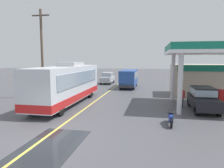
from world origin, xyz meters
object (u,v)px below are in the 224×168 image
(coach_bus_main, at_px, (67,85))
(pedestrian_near_pump, at_px, (182,96))
(motorcycle_parked_forecourt, at_px, (171,118))
(minibus_opposing_lane, at_px, (129,77))
(car_trailing_behind_bus, at_px, (107,77))
(car_at_pump, at_px, (203,98))

(coach_bus_main, bearing_deg, pedestrian_near_pump, 3.04)
(motorcycle_parked_forecourt, bearing_deg, minibus_opposing_lane, 104.87)
(motorcycle_parked_forecourt, height_order, pedestrian_near_pump, pedestrian_near_pump)
(coach_bus_main, height_order, car_trailing_behind_bus, coach_bus_main)
(minibus_opposing_lane, bearing_deg, car_at_pump, -59.99)
(motorcycle_parked_forecourt, bearing_deg, coach_bus_main, 151.97)
(motorcycle_parked_forecourt, bearing_deg, car_trailing_behind_bus, 112.02)
(coach_bus_main, height_order, pedestrian_near_pump, coach_bus_main)
(car_at_pump, xyz_separation_m, motorcycle_parked_forecourt, (-2.72, -4.13, -0.57))
(coach_bus_main, xyz_separation_m, car_at_pump, (11.22, -0.40, -0.71))
(minibus_opposing_lane, relative_size, car_trailing_behind_bus, 1.46)
(coach_bus_main, relative_size, motorcycle_parked_forecourt, 6.13)
(car_at_pump, height_order, motorcycle_parked_forecourt, car_at_pump)
(car_at_pump, xyz_separation_m, car_trailing_behind_bus, (-11.06, 16.50, 0.00))
(coach_bus_main, relative_size, car_trailing_behind_bus, 2.63)
(coach_bus_main, distance_m, motorcycle_parked_forecourt, 9.72)
(motorcycle_parked_forecourt, xyz_separation_m, car_trailing_behind_bus, (-8.34, 20.63, 0.57))
(pedestrian_near_pump, relative_size, car_trailing_behind_bus, 0.40)
(coach_bus_main, bearing_deg, car_trailing_behind_bus, 89.41)
(minibus_opposing_lane, height_order, car_trailing_behind_bus, minibus_opposing_lane)
(coach_bus_main, distance_m, car_at_pump, 11.25)
(car_at_pump, distance_m, pedestrian_near_pump, 1.71)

